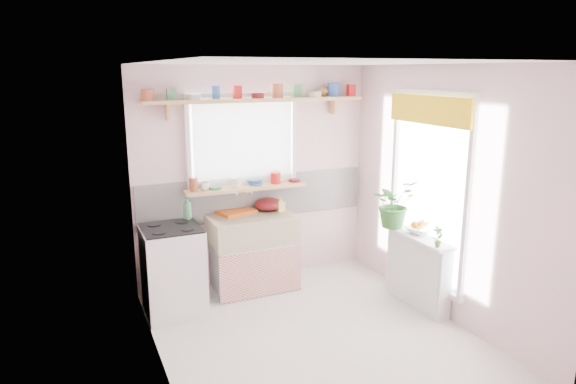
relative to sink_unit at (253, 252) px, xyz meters
name	(u,v)px	position (x,y,z in m)	size (l,w,h in m)	color
room	(336,172)	(0.81, -0.43, 0.94)	(3.20, 3.20, 3.20)	silver
sink_unit	(253,252)	(0.00, 0.00, 0.00)	(0.95, 0.65, 1.11)	white
cooker	(173,270)	(-0.95, -0.24, 0.03)	(0.58, 0.58, 0.93)	white
radiator_ledge	(417,269)	(1.45, -1.09, -0.03)	(0.22, 0.95, 0.78)	white
windowsill	(246,188)	(0.00, 0.19, 0.71)	(1.40, 0.22, 0.04)	tan
pine_shelf	(258,100)	(0.15, 0.18, 1.69)	(2.52, 0.24, 0.04)	tan
shelf_crockery	(258,93)	(0.15, 0.18, 1.76)	(2.47, 0.11, 0.12)	#A55133
sill_crockery	(242,182)	(-0.05, 0.19, 0.78)	(1.35, 0.11, 0.12)	#A55133
dish_tray	(236,212)	(-0.12, 0.21, 0.44)	(0.40, 0.30, 0.04)	#CB5012
colander	(269,204)	(0.27, 0.18, 0.49)	(0.32, 0.32, 0.15)	#5E1013
jade_plant	(394,203)	(1.36, -0.74, 0.61)	(0.47, 0.41, 0.53)	#34702C
fruit_bowl	(420,230)	(1.48, -1.05, 0.38)	(0.27, 0.27, 0.07)	white
herb_pot	(438,237)	(1.36, -1.48, 0.45)	(0.11, 0.08, 0.21)	#3A702C
soap_bottle_sink	(281,204)	(0.37, 0.07, 0.51)	(0.08, 0.09, 0.19)	#CACB5A
sill_cup	(204,186)	(-0.49, 0.18, 0.77)	(0.11, 0.11, 0.09)	silver
sill_bowl	(254,182)	(0.12, 0.25, 0.76)	(0.19, 0.19, 0.06)	#2E5C98
shelf_vase	(324,90)	(1.00, 0.24, 1.78)	(0.13, 0.13, 0.14)	#AE6835
cooker_bottle	(187,208)	(-0.73, -0.02, 0.61)	(0.10, 0.10, 0.25)	#418251
fruit	(420,225)	(1.49, -1.04, 0.43)	(0.20, 0.14, 0.10)	orange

